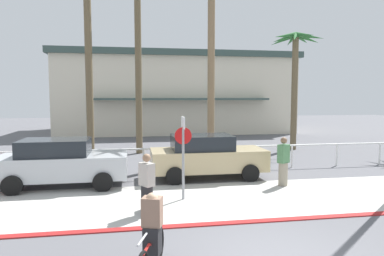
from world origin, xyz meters
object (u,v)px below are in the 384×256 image
Objects in this scene: palm_tree_0 at (88,33)px; car_tan_2 at (207,156)px; car_silver_1 at (61,162)px; cyclist_red_0 at (152,236)px; stop_sign_bike_lane at (183,146)px; pedestrian_1 at (283,163)px; palm_tree_2 at (211,16)px; palm_tree_3 at (295,58)px; pedestrian_0 at (147,187)px; palm_tree_1 at (138,22)px.

palm_tree_0 is 2.03× the size of car_tan_2.
car_silver_1 reaches higher than cyclist_red_0.
car_tan_2 is (4.92, -5.14, -5.45)m from palm_tree_0.
stop_sign_bike_lane is 1.47× the size of pedestrian_1.
car_silver_1 is (-6.38, -4.63, -6.27)m from palm_tree_2.
stop_sign_bike_lane is at bearing -65.31° from palm_tree_0.
stop_sign_bike_lane is 0.37× the size of palm_tree_3.
palm_tree_2 is at bearing 70.85° from stop_sign_bike_lane.
cyclist_red_0 is at bearing -132.10° from pedestrian_1.
palm_tree_2 reaches higher than palm_tree_3.
palm_tree_3 is 14.64m from car_silver_1.
pedestrian_0 is at bearing -122.12° from car_tan_2.
pedestrian_0 is (-0.02, -10.49, -6.49)m from palm_tree_1.
car_silver_1 is (-3.99, 2.25, -0.81)m from stop_sign_bike_lane.
car_tan_2 is at bearing 57.88° from pedestrian_0.
stop_sign_bike_lane is 0.26× the size of palm_tree_1.
cyclist_red_0 is at bearing -90.26° from palm_tree_1.
palm_tree_2 is 7.60m from car_tan_2.
car_silver_1 is (-12.03, -6.97, -4.57)m from palm_tree_3.
palm_tree_0 is 2.03× the size of car_silver_1.
pedestrian_0 is (-9.20, -10.43, -4.68)m from palm_tree_3.
palm_tree_0 is 11.77m from palm_tree_3.
stop_sign_bike_lane is 3.97m from pedestrian_1.
pedestrian_0 is at bearing -90.09° from palm_tree_1.
cyclist_red_0 is at bearing -109.40° from car_tan_2.
cyclist_red_0 is (-3.59, -11.28, -6.44)m from palm_tree_2.
palm_tree_2 is at bearing -157.51° from palm_tree_3.
car_silver_1 is at bearing -112.05° from palm_tree_1.
palm_tree_3 is at bearing 55.84° from cyclist_red_0.
pedestrian_1 reaches higher than car_tan_2.
stop_sign_bike_lane is 0.58× the size of car_tan_2.
pedestrian_0 is 5.38m from pedestrian_1.
palm_tree_1 reaches higher than car_silver_1.
pedestrian_1 is (7.34, -6.81, -5.51)m from palm_tree_0.
palm_tree_0 is 7.83m from car_silver_1.
palm_tree_3 is 1.58× the size of car_silver_1.
car_tan_2 is at bearing -136.00° from palm_tree_3.
palm_tree_3 reaches higher than pedestrian_1.
palm_tree_0 reaches higher than car_tan_2.
palm_tree_2 is at bearing 66.34° from pedestrian_0.
palm_tree_2 is at bearing -34.32° from palm_tree_1.
pedestrian_1 reaches higher than car_silver_1.
car_tan_2 is at bearing 5.00° from car_silver_1.
palm_tree_1 reaches higher than stop_sign_bike_lane.
palm_tree_2 reaches higher than cyclist_red_0.
palm_tree_0 is at bearing 170.73° from palm_tree_2.
stop_sign_bike_lane is 3.12m from car_tan_2.
car_tan_2 reaches higher than pedestrian_0.
palm_tree_3 is 3.99× the size of cyclist_red_0.
palm_tree_2 is 2.15× the size of car_silver_1.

